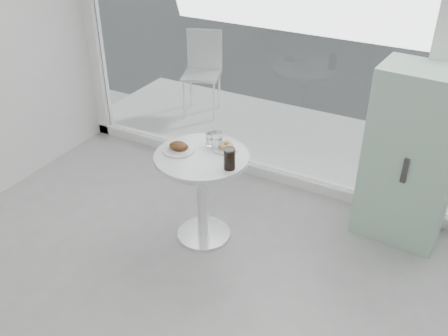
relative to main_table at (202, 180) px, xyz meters
The scene contains 10 objects.
storefront 1.70m from the main_table, 62.44° to the left, with size 5.00×0.14×3.00m.
main_table is the anchor object (origin of this frame).
patio_deck 2.03m from the main_table, 75.26° to the left, with size 5.60×1.60×0.05m, color silver.
mint_cabinet 1.62m from the main_table, 30.93° to the left, with size 0.69×0.49×1.43m.
patio_chair 2.37m from the main_table, 120.40° to the left, with size 0.53×0.53×0.97m.
plate_fritter 0.31m from the main_table, behind, with size 0.24×0.24×0.07m.
plate_donut 0.31m from the main_table, 55.63° to the left, with size 0.20×0.20×0.05m.
water_tumbler_a 0.31m from the main_table, 95.19° to the left, with size 0.07×0.07×0.11m.
water_tumbler_b 0.32m from the main_table, 73.55° to the left, with size 0.08×0.08×0.13m.
cola_glass 0.41m from the main_table, 14.54° to the right, with size 0.08×0.08×0.16m.
Camera 1 is at (1.20, -0.87, 2.64)m, focal length 40.00 mm.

